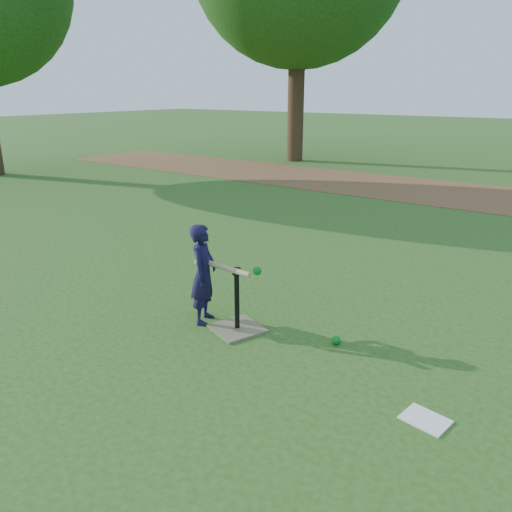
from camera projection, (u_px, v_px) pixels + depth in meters
The scene contains 7 objects.
ground at pixel (277, 324), 4.80m from camera, with size 80.00×80.00×0.00m, color #285116.
dirt_strip at pixel (473, 196), 10.55m from camera, with size 24.00×3.00×0.01m, color brown.
child at pixel (204, 274), 4.72m from camera, with size 0.36×0.23×0.97m, color black.
wiffle_ball_ground at pixel (336, 340), 4.42m from camera, with size 0.08×0.08×0.08m, color #0B7E19.
clipboard at pixel (425, 420), 3.41m from camera, with size 0.30×0.23×0.01m, color white.
batting_tee at pixel (237, 319), 4.67m from camera, with size 0.55×0.55×0.61m.
swing_action at pixel (229, 268), 4.55m from camera, with size 0.68×0.19×0.08m.
Camera 1 is at (2.39, -3.63, 2.15)m, focal length 35.00 mm.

